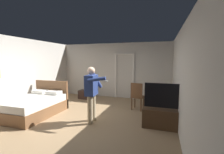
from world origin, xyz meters
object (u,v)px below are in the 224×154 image
tv_flatscreen (166,116)px  side_table (156,99)px  bottle_on_table (160,90)px  wooden_chair (137,95)px  suitcase_dark (84,94)px  bed (35,105)px  laptop (155,92)px  person_blue_shirt (92,91)px

tv_flatscreen → side_table: bearing=104.7°
side_table → bottle_on_table: bottle_on_table is taller
wooden_chair → suitcase_dark: 2.81m
wooden_chair → suitcase_dark: (-2.62, 0.94, -0.35)m
bed → tv_flatscreen: (4.11, 0.18, 0.04)m
laptop → bottle_on_table: 0.19m
laptop → person_blue_shirt: (-1.69, -1.31, 0.18)m
laptop → person_blue_shirt: bearing=-142.2°
side_table → laptop: bearing=-122.9°
laptop → wooden_chair: 0.69m
tv_flatscreen → bottle_on_table: size_ratio=4.09×
bottle_on_table → side_table: bearing=150.3°
laptop → person_blue_shirt: person_blue_shirt is taller
person_blue_shirt → suitcase_dark: person_blue_shirt is taller
wooden_chair → tv_flatscreen: bearing=-53.9°
bottle_on_table → tv_flatscreen: bearing=-81.6°
bottle_on_table → person_blue_shirt: size_ratio=0.18×
bed → laptop: (3.79, 1.27, 0.45)m
person_blue_shirt → suitcase_dark: size_ratio=3.48×
side_table → laptop: laptop is taller
wooden_chair → bottle_on_table: bearing=-17.6°
bed → person_blue_shirt: bearing=-1.2°
bottle_on_table → wooden_chair: 0.87m
laptop → bottle_on_table: (0.17, -0.04, 0.07)m
tv_flatscreen → suitcase_dark: bearing=147.9°
wooden_chair → suitcase_dark: size_ratio=2.15×
side_table → suitcase_dark: size_ratio=1.53×
side_table → person_blue_shirt: person_blue_shirt is taller
laptop → bottle_on_table: bottle_on_table is taller
tv_flatscreen → person_blue_shirt: person_blue_shirt is taller
side_table → suitcase_dark: bearing=161.2°
tv_flatscreen → laptop: size_ratio=3.53×
side_table → person_blue_shirt: size_ratio=0.44×
bed → bottle_on_table: bed is taller
bed → person_blue_shirt: 2.19m
person_blue_shirt → suitcase_dark: bearing=122.3°
suitcase_dark → person_blue_shirt: bearing=-55.2°
bed → wooden_chair: 3.50m
bed → wooden_chair: bearing=25.0°
suitcase_dark → tv_flatscreen: bearing=-29.6°
bed → tv_flatscreen: 4.12m
wooden_chair → suitcase_dark: bearing=160.2°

